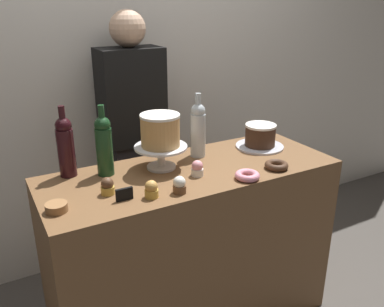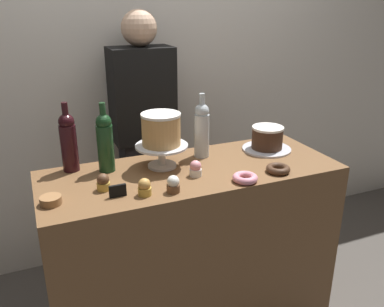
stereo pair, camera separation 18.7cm
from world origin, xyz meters
name	(u,v)px [view 1 (the left image)]	position (x,y,z in m)	size (l,w,h in m)	color
back_wall	(125,60)	(0.00, 0.85, 1.30)	(6.00, 0.05, 2.60)	silver
display_counter	(192,250)	(0.00, 0.00, 0.45)	(1.41, 0.54, 0.90)	brown
cake_stand_pedestal	(161,153)	(-0.12, 0.09, 0.97)	(0.25, 0.25, 0.11)	silver
white_layer_cake	(160,130)	(-0.12, 0.09, 1.08)	(0.18, 0.18, 0.15)	tan
silver_serving_platter	(260,146)	(0.47, 0.09, 0.90)	(0.26, 0.26, 0.01)	silver
chocolate_round_cake	(260,135)	(0.47, 0.09, 0.97)	(0.17, 0.17, 0.12)	#3D2619
wine_bottle_clear	(198,129)	(0.11, 0.14, 1.04)	(0.08, 0.08, 0.33)	#B2BCC1
wine_bottle_dark_red	(66,146)	(-0.52, 0.21, 1.04)	(0.08, 0.08, 0.33)	black
wine_bottle_green	(104,145)	(-0.37, 0.14, 1.04)	(0.08, 0.08, 0.33)	#193D1E
cupcake_vanilla	(179,185)	(-0.17, -0.19, 0.93)	(0.06, 0.06, 0.07)	brown
cupcake_chocolate	(108,186)	(-0.43, -0.06, 0.93)	(0.06, 0.06, 0.07)	gold
cupcake_caramel	(151,189)	(-0.28, -0.17, 0.93)	(0.06, 0.06, 0.07)	gold
cupcake_strawberry	(197,169)	(-0.01, -0.08, 0.93)	(0.06, 0.06, 0.07)	white
donut_chocolate	(276,165)	(0.36, -0.19, 0.91)	(0.11, 0.11, 0.03)	#472D1E
donut_pink	(247,176)	(0.16, -0.21, 0.91)	(0.11, 0.11, 0.03)	pink
cookie_stack	(56,207)	(-0.64, -0.10, 0.91)	(0.08, 0.08, 0.03)	olive
price_sign_chalkboard	(124,194)	(-0.39, -0.14, 0.92)	(0.07, 0.01, 0.05)	black
barista_figure	(134,143)	(-0.05, 0.63, 0.84)	(0.36, 0.22, 1.60)	black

